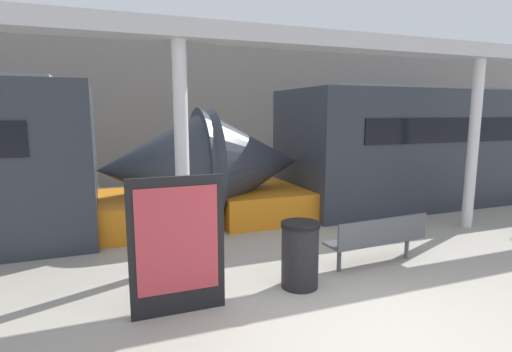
% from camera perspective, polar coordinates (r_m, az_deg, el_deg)
% --- Properties ---
extents(ground_plane, '(60.00, 60.00, 0.00)m').
position_cam_1_polar(ground_plane, '(5.26, 14.69, -19.93)').
color(ground_plane, '#A8A093').
extents(station_wall, '(56.00, 0.20, 5.00)m').
position_cam_1_polar(station_wall, '(14.70, -10.21, 8.84)').
color(station_wall, gray).
rests_on(station_wall, ground_plane).
extents(train_left, '(15.47, 2.93, 3.20)m').
position_cam_1_polar(train_left, '(13.31, 26.77, 3.74)').
color(train_left, '#2D333D').
rests_on(train_left, ground_plane).
extents(bench_near, '(1.81, 0.54, 0.84)m').
position_cam_1_polar(bench_near, '(6.93, 17.12, -8.30)').
color(bench_near, '#4C4F54').
rests_on(bench_near, ground_plane).
extents(trash_bin, '(0.56, 0.56, 0.97)m').
position_cam_1_polar(trash_bin, '(5.93, 6.30, -11.10)').
color(trash_bin, black).
rests_on(trash_bin, ground_plane).
extents(poster_board, '(1.19, 0.07, 1.76)m').
position_cam_1_polar(poster_board, '(5.11, -11.15, -9.75)').
color(poster_board, black).
rests_on(poster_board, ground_plane).
extents(support_column_near, '(0.23, 0.23, 3.63)m').
position_cam_1_polar(support_column_near, '(6.54, -10.53, 2.69)').
color(support_column_near, silver).
rests_on(support_column_near, ground_plane).
extents(support_column_far, '(0.23, 0.23, 3.63)m').
position_cam_1_polar(support_column_far, '(9.87, 28.59, 3.85)').
color(support_column_far, silver).
rests_on(support_column_far, ground_plane).
extents(canopy_beam, '(28.00, 0.60, 0.28)m').
position_cam_1_polar(canopy_beam, '(6.62, -11.05, 19.76)').
color(canopy_beam, '#B7B7BC').
rests_on(canopy_beam, support_column_near).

